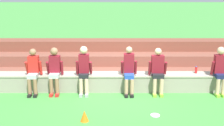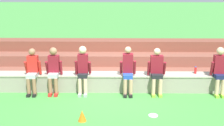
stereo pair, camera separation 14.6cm
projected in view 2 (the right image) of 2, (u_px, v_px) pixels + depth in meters
name	position (u px, v px, depth m)	size (l,w,h in m)	color
ground_plane	(118.00, 93.00, 8.98)	(80.00, 80.00, 0.00)	#428E3D
stone_seating_wall	(118.00, 82.00, 9.15)	(9.01, 0.54, 0.54)	gray
brick_bleachers	(118.00, 61.00, 10.91)	(10.92, 2.13, 1.15)	brown
person_far_left	(32.00, 70.00, 8.80)	(0.49, 0.58, 1.38)	#996B4C
person_left_of_center	(54.00, 69.00, 8.80)	(0.50, 0.54, 1.41)	#996B4C
person_center	(83.00, 69.00, 8.76)	(0.48, 0.52, 1.46)	beige
person_right_of_center	(128.00, 70.00, 8.75)	(0.49, 0.57, 1.44)	tan
person_far_right	(157.00, 70.00, 8.74)	(0.55, 0.51, 1.40)	#DBAD89
person_rightmost_edge	(219.00, 70.00, 8.69)	(0.50, 0.53, 1.44)	#DBAD89
water_bottle_mid_right	(195.00, 70.00, 9.07)	(0.07, 0.07, 0.23)	red
frisbee	(153.00, 115.00, 7.47)	(0.24, 0.24, 0.02)	white
sports_cone	(82.00, 116.00, 7.17)	(0.20, 0.20, 0.27)	orange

